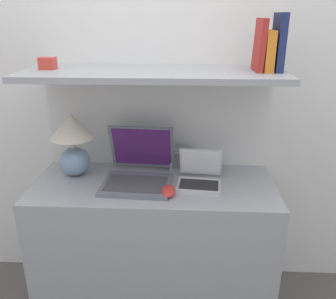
{
  "coord_description": "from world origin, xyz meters",
  "views": [
    {
      "loc": [
        0.15,
        -1.36,
        1.57
      ],
      "look_at": [
        0.07,
        0.26,
        0.95
      ],
      "focal_mm": 38.0,
      "sensor_mm": 36.0,
      "label": 1
    }
  ],
  "objects": [
    {
      "name": "computer_mouse",
      "position": [
        0.08,
        0.14,
        0.78
      ],
      "size": [
        0.07,
        0.11,
        0.04
      ],
      "color": "red",
      "rests_on": "desk"
    },
    {
      "name": "laptop_large",
      "position": [
        -0.08,
        0.28,
        0.82
      ],
      "size": [
        0.36,
        0.37,
        0.27
      ],
      "color": "slate",
      "rests_on": "desk"
    },
    {
      "name": "shelf",
      "position": [
        0.0,
        0.32,
        1.31
      ],
      "size": [
        1.23,
        0.47,
        0.03
      ],
      "color": "#999EA3",
      "rests_on": "back_riser"
    },
    {
      "name": "book_red",
      "position": [
        0.48,
        0.32,
        1.44
      ],
      "size": [
        0.04,
        0.16,
        0.23
      ],
      "color": "#A82823",
      "rests_on": "shelf"
    },
    {
      "name": "wall_back",
      "position": [
        0.0,
        0.58,
        1.2
      ],
      "size": [
        6.0,
        0.05,
        2.4
      ],
      "color": "white",
      "rests_on": "ground_plane"
    },
    {
      "name": "book_navy",
      "position": [
        0.57,
        0.32,
        1.45
      ],
      "size": [
        0.03,
        0.16,
        0.25
      ],
      "color": "navy",
      "rests_on": "shelf"
    },
    {
      "name": "book_orange",
      "position": [
        0.52,
        0.32,
        1.41
      ],
      "size": [
        0.04,
        0.16,
        0.18
      ],
      "color": "orange",
      "rests_on": "shelf"
    },
    {
      "name": "back_riser",
      "position": [
        0.0,
        0.54,
        0.65
      ],
      "size": [
        1.23,
        0.04,
        1.3
      ],
      "color": "white",
      "rests_on": "ground_plane"
    },
    {
      "name": "table_lamp",
      "position": [
        -0.43,
        0.35,
        0.97
      ],
      "size": [
        0.23,
        0.23,
        0.34
      ],
      "color": "#7593B2",
      "rests_on": "desk"
    },
    {
      "name": "desk",
      "position": [
        0.0,
        0.26,
        0.38
      ],
      "size": [
        1.23,
        0.52,
        0.76
      ],
      "color": "#999EA3",
      "rests_on": "ground_plane"
    },
    {
      "name": "laptop_small",
      "position": [
        0.23,
        0.25,
        0.8
      ],
      "size": [
        0.23,
        0.23,
        0.17
      ],
      "color": "silver",
      "rests_on": "desk"
    },
    {
      "name": "shelf_gadget",
      "position": [
        -0.5,
        0.32,
        1.35
      ],
      "size": [
        0.07,
        0.06,
        0.06
      ],
      "color": "#CC3D33",
      "rests_on": "shelf"
    },
    {
      "name": "router_box",
      "position": [
        0.13,
        0.45,
        0.83
      ],
      "size": [
        0.12,
        0.08,
        0.12
      ],
      "color": "gray",
      "rests_on": "desk"
    }
  ]
}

